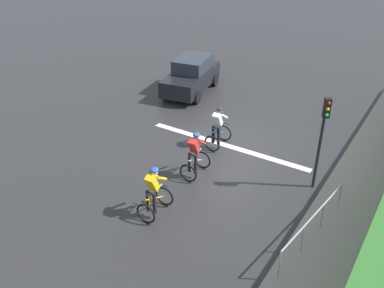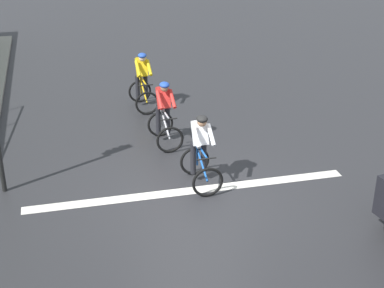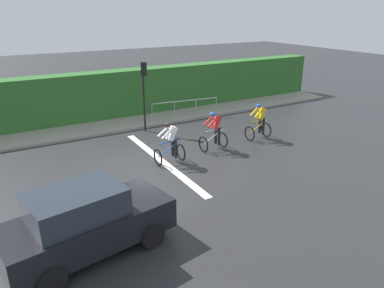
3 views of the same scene
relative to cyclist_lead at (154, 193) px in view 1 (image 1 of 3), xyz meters
The scene contains 9 objects.
ground_plane 5.43m from the cyclist_lead, 88.07° to the right, with size 80.00×80.00×0.00m, color #28282B.
sidewalk_kerb 6.42m from the cyclist_lead, 148.11° to the right, with size 2.80×24.53×0.12m, color gray.
road_marking_stop_line 5.11m from the cyclist_lead, 87.95° to the right, with size 7.00×0.30×0.01m, color silver.
cyclist_lead is the anchor object (origin of this frame).
cyclist_second 2.55m from the cyclist_lead, 87.01° to the right, with size 0.73×1.11×1.66m.
cyclist_mid 4.83m from the cyclist_lead, 84.26° to the right, with size 0.71×1.10×1.66m.
car_black 10.14m from the cyclist_lead, 63.82° to the right, with size 2.41×4.33×1.76m.
traffic_light_near_crossing 5.68m from the cyclist_lead, 132.41° to the right, with size 0.27×0.29×3.34m.
pedestrian_railing_kerbside 4.72m from the cyclist_lead, 162.94° to the right, with size 0.51×3.77×1.03m.
Camera 1 is at (-6.79, 13.56, 8.42)m, focal length 39.56 mm.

